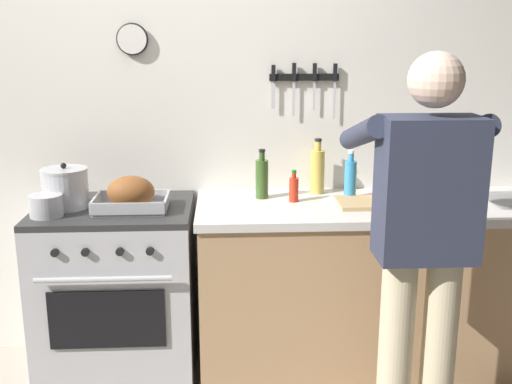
# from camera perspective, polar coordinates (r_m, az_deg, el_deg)

# --- Properties ---
(wall_back) EXTENTS (6.00, 0.13, 2.60)m
(wall_back) POSITION_cam_1_polar(r_m,az_deg,el_deg) (3.34, -8.64, 7.01)
(wall_back) COLOR white
(wall_back) RESTS_ON ground
(counter_block) EXTENTS (2.03, 0.65, 0.90)m
(counter_block) POSITION_cam_1_polar(r_m,az_deg,el_deg) (3.32, 12.84, -8.36)
(counter_block) COLOR tan
(counter_block) RESTS_ON ground
(stove) EXTENTS (0.76, 0.67, 0.90)m
(stove) POSITION_cam_1_polar(r_m,az_deg,el_deg) (3.24, -12.60, -9.01)
(stove) COLOR #BCBCC1
(stove) RESTS_ON ground
(person_cook) EXTENTS (0.51, 0.63, 1.66)m
(person_cook) POSITION_cam_1_polar(r_m,az_deg,el_deg) (2.53, 15.21, -3.78)
(person_cook) COLOR #C6B793
(person_cook) RESTS_ON ground
(roasting_pan) EXTENTS (0.35, 0.26, 0.17)m
(roasting_pan) POSITION_cam_1_polar(r_m,az_deg,el_deg) (3.01, -11.47, -0.28)
(roasting_pan) COLOR #B7B7BC
(roasting_pan) RESTS_ON stove
(stock_pot) EXTENTS (0.23, 0.23, 0.22)m
(stock_pot) POSITION_cam_1_polar(r_m,az_deg,el_deg) (3.12, -17.22, 0.36)
(stock_pot) COLOR #B7B7BC
(stock_pot) RESTS_ON stove
(saucepan) EXTENTS (0.15, 0.15, 0.10)m
(saucepan) POSITION_cam_1_polar(r_m,az_deg,el_deg) (3.01, -18.82, -1.19)
(saucepan) COLOR #B7B7BC
(saucepan) RESTS_ON stove
(cutting_board) EXTENTS (0.36, 0.24, 0.02)m
(cutting_board) POSITION_cam_1_polar(r_m,az_deg,el_deg) (3.11, 10.84, -0.97)
(cutting_board) COLOR tan
(cutting_board) RESTS_ON counter_block
(bottle_cooking_oil) EXTENTS (0.08, 0.08, 0.29)m
(bottle_cooking_oil) POSITION_cam_1_polar(r_m,az_deg,el_deg) (3.27, 5.69, 2.00)
(bottle_cooking_oil) COLOR gold
(bottle_cooking_oil) RESTS_ON counter_block
(bottle_dish_soap) EXTENTS (0.06, 0.06, 0.25)m
(bottle_dish_soap) POSITION_cam_1_polar(r_m,az_deg,el_deg) (3.19, 8.71, 1.25)
(bottle_dish_soap) COLOR #338CCC
(bottle_dish_soap) RESTS_ON counter_block
(bottle_olive_oil) EXTENTS (0.07, 0.07, 0.25)m
(bottle_olive_oil) POSITION_cam_1_polar(r_m,az_deg,el_deg) (3.16, 0.55, 1.32)
(bottle_olive_oil) COLOR #385623
(bottle_olive_oil) RESTS_ON counter_block
(bottle_vinegar) EXTENTS (0.06, 0.06, 0.25)m
(bottle_vinegar) POSITION_cam_1_polar(r_m,az_deg,el_deg) (3.17, 11.70, 1.00)
(bottle_vinegar) COLOR #997F4C
(bottle_vinegar) RESTS_ON counter_block
(bottle_hot_sauce) EXTENTS (0.05, 0.05, 0.16)m
(bottle_hot_sauce) POSITION_cam_1_polar(r_m,az_deg,el_deg) (3.10, 3.51, 0.31)
(bottle_hot_sauce) COLOR red
(bottle_hot_sauce) RESTS_ON counter_block
(bottle_soy_sauce) EXTENTS (0.06, 0.06, 0.23)m
(bottle_soy_sauce) POSITION_cam_1_polar(r_m,az_deg,el_deg) (3.40, 14.95, 1.60)
(bottle_soy_sauce) COLOR black
(bottle_soy_sauce) RESTS_ON counter_block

